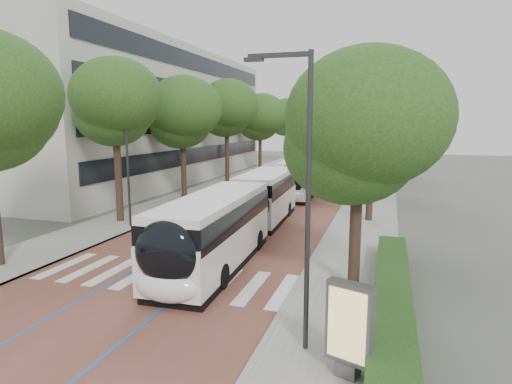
# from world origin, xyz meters

# --- Properties ---
(ground) EXTENTS (160.00, 160.00, 0.00)m
(ground) POSITION_xyz_m (0.00, 0.00, 0.00)
(ground) COLOR #51544C
(ground) RESTS_ON ground
(road) EXTENTS (11.00, 140.00, 0.02)m
(road) POSITION_xyz_m (0.00, 40.00, 0.01)
(road) COLOR brown
(road) RESTS_ON ground
(sidewalk_left) EXTENTS (4.00, 140.00, 0.12)m
(sidewalk_left) POSITION_xyz_m (-7.50, 40.00, 0.06)
(sidewalk_left) COLOR gray
(sidewalk_left) RESTS_ON ground
(sidewalk_right) EXTENTS (4.00, 140.00, 0.12)m
(sidewalk_right) POSITION_xyz_m (7.50, 40.00, 0.06)
(sidewalk_right) COLOR gray
(sidewalk_right) RESTS_ON ground
(kerb_left) EXTENTS (0.20, 140.00, 0.14)m
(kerb_left) POSITION_xyz_m (-5.60, 40.00, 0.06)
(kerb_left) COLOR gray
(kerb_left) RESTS_ON ground
(kerb_right) EXTENTS (0.20, 140.00, 0.14)m
(kerb_right) POSITION_xyz_m (5.60, 40.00, 0.06)
(kerb_right) COLOR gray
(kerb_right) RESTS_ON ground
(zebra_crossing) EXTENTS (10.55, 3.60, 0.01)m
(zebra_crossing) POSITION_xyz_m (0.20, 1.00, 0.03)
(zebra_crossing) COLOR silver
(zebra_crossing) RESTS_ON ground
(lane_line_left) EXTENTS (0.12, 126.00, 0.01)m
(lane_line_left) POSITION_xyz_m (-1.60, 40.00, 0.02)
(lane_line_left) COLOR #2258AC
(lane_line_left) RESTS_ON road
(lane_line_right) EXTENTS (0.12, 126.00, 0.01)m
(lane_line_right) POSITION_xyz_m (1.60, 40.00, 0.02)
(lane_line_right) COLOR #2258AC
(lane_line_right) RESTS_ON road
(office_building) EXTENTS (18.11, 40.00, 14.00)m
(office_building) POSITION_xyz_m (-19.47, 28.00, 7.00)
(office_building) COLOR #AEABA2
(office_building) RESTS_ON ground
(hedge) EXTENTS (1.20, 14.00, 0.80)m
(hedge) POSITION_xyz_m (9.10, 0.00, 0.52)
(hedge) COLOR #1C3D15
(hedge) RESTS_ON sidewalk_right
(streetlight_near) EXTENTS (1.82, 0.20, 8.00)m
(streetlight_near) POSITION_xyz_m (6.62, -3.00, 4.82)
(streetlight_near) COLOR #2D2D2F
(streetlight_near) RESTS_ON sidewalk_right
(streetlight_far) EXTENTS (1.82, 0.20, 8.00)m
(streetlight_far) POSITION_xyz_m (6.62, 22.00, 4.82)
(streetlight_far) COLOR #2D2D2F
(streetlight_far) RESTS_ON sidewalk_right
(lamp_post_left) EXTENTS (0.14, 0.14, 8.00)m
(lamp_post_left) POSITION_xyz_m (-6.10, 8.00, 4.12)
(lamp_post_left) COLOR #2D2D2F
(lamp_post_left) RESTS_ON sidewalk_left
(trees_left) EXTENTS (6.42, 61.29, 10.18)m
(trees_left) POSITION_xyz_m (-7.50, 26.74, 7.05)
(trees_left) COLOR black
(trees_left) RESTS_ON ground
(trees_right) EXTENTS (5.87, 47.51, 8.91)m
(trees_right) POSITION_xyz_m (7.70, 19.84, 6.00)
(trees_right) COLOR black
(trees_right) RESTS_ON ground
(lead_bus) EXTENTS (3.23, 18.48, 3.20)m
(lead_bus) POSITION_xyz_m (1.50, 6.64, 1.63)
(lead_bus) COLOR black
(lead_bus) RESTS_ON ground
(bus_queued_0) EXTENTS (2.77, 12.44, 3.20)m
(bus_queued_0) POSITION_xyz_m (1.48, 23.21, 1.62)
(bus_queued_0) COLOR white
(bus_queued_0) RESTS_ON ground
(bus_queued_1) EXTENTS (2.82, 12.45, 3.20)m
(bus_queued_1) POSITION_xyz_m (1.64, 36.16, 1.62)
(bus_queued_1) COLOR white
(bus_queued_1) RESTS_ON ground
(ad_panel) EXTENTS (1.20, 0.68, 2.41)m
(ad_panel) POSITION_xyz_m (8.05, -3.99, 1.38)
(ad_panel) COLOR #59595B
(ad_panel) RESTS_ON sidewalk_right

